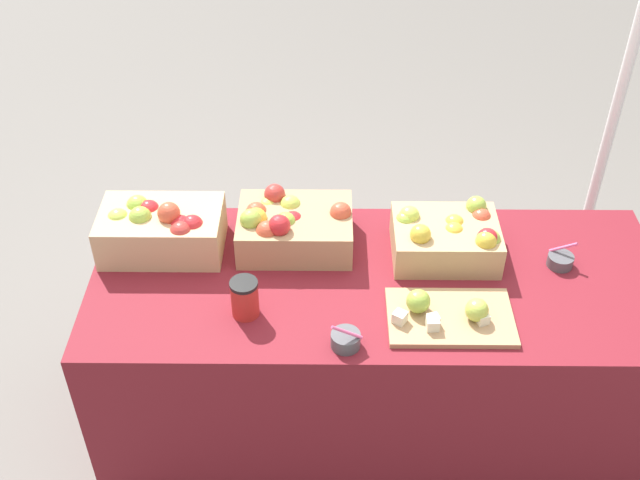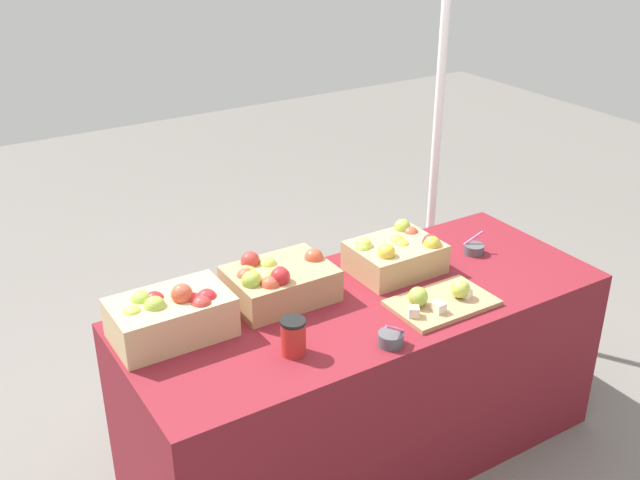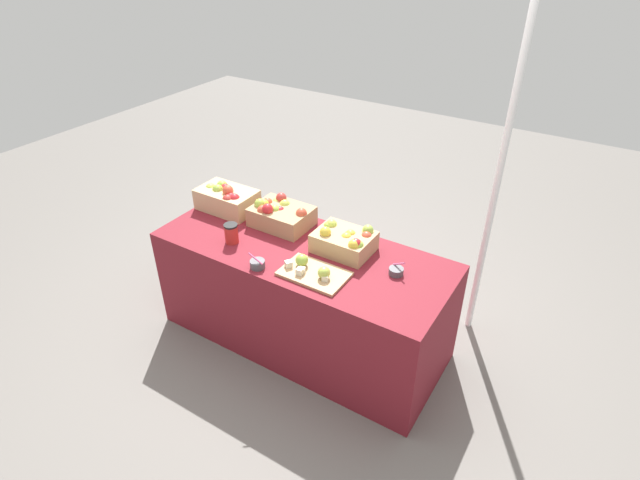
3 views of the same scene
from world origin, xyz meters
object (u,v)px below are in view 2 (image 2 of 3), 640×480
at_px(apple_crate_left, 171,315).
at_px(sample_bowl_mid, 391,339).
at_px(sample_bowl_near, 474,249).
at_px(coffee_cup, 293,337).
at_px(apple_crate_middle, 277,281).
at_px(apple_crate_right, 397,254).
at_px(cutting_board_front, 441,300).
at_px(tent_pole, 438,116).

height_order(apple_crate_left, sample_bowl_mid, apple_crate_left).
xyz_separation_m(sample_bowl_near, coffee_cup, (-1.03, -0.24, 0.04)).
distance_m(sample_bowl_near, sample_bowl_mid, 0.81).
bearing_deg(apple_crate_left, apple_crate_middle, 3.89).
distance_m(apple_crate_right, coffee_cup, 0.72).
bearing_deg(sample_bowl_mid, cutting_board_front, 19.46).
bearing_deg(sample_bowl_mid, apple_crate_middle, 110.39).
height_order(cutting_board_front, tent_pole, tent_pole).
xyz_separation_m(apple_crate_left, coffee_cup, (0.31, -0.32, -0.02)).
relative_size(apple_crate_middle, coffee_cup, 2.98).
bearing_deg(sample_bowl_mid, sample_bowl_near, 27.32).
height_order(coffee_cup, tent_pole, tent_pole).
bearing_deg(coffee_cup, tent_pole, 33.60).
distance_m(cutting_board_front, sample_bowl_mid, 0.34).
xyz_separation_m(apple_crate_right, coffee_cup, (-0.66, -0.29, -0.01)).
xyz_separation_m(apple_crate_right, tent_pole, (0.70, 0.61, 0.32)).
bearing_deg(apple_crate_right, tent_pole, 40.92).
bearing_deg(apple_crate_middle, apple_crate_left, -176.11).
bearing_deg(apple_crate_left, sample_bowl_mid, -36.18).
relative_size(apple_crate_left, sample_bowl_near, 4.31).
relative_size(coffee_cup, tent_pole, 0.06).
height_order(apple_crate_left, tent_pole, tent_pole).
distance_m(coffee_cup, tent_pole, 1.67).
bearing_deg(coffee_cup, apple_crate_left, 134.20).
relative_size(apple_crate_middle, sample_bowl_near, 4.06).
height_order(apple_crate_left, cutting_board_front, apple_crate_left).
height_order(sample_bowl_near, tent_pole, tent_pole).
xyz_separation_m(apple_crate_middle, sample_bowl_mid, (0.18, -0.48, -0.05)).
xyz_separation_m(apple_crate_right, sample_bowl_near, (0.38, -0.06, -0.05)).
bearing_deg(cutting_board_front, tent_pole, 51.59).
bearing_deg(coffee_cup, cutting_board_front, -2.10).
bearing_deg(coffee_cup, apple_crate_right, 24.11).
xyz_separation_m(apple_crate_middle, tent_pole, (1.23, 0.56, 0.31)).
bearing_deg(apple_crate_left, coffee_cup, -45.80).
bearing_deg(apple_crate_right, sample_bowl_near, -8.35).
bearing_deg(sample_bowl_near, apple_crate_middle, 173.28).
bearing_deg(apple_crate_left, cutting_board_front, -19.94).
relative_size(apple_crate_left, apple_crate_middle, 1.06).
xyz_separation_m(apple_crate_middle, coffee_cup, (-0.13, -0.35, -0.01)).
height_order(apple_crate_middle, tent_pole, tent_pole).
distance_m(apple_crate_left, apple_crate_right, 0.96).
relative_size(apple_crate_middle, cutting_board_front, 0.99).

